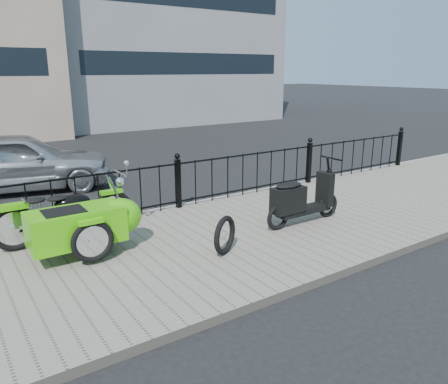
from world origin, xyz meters
TOP-DOWN VIEW (x-y plane):
  - ground at (0.00, 0.00)m, footprint 120.00×120.00m
  - sidewalk at (0.00, -0.50)m, footprint 30.00×3.80m
  - curb at (0.00, 1.44)m, footprint 30.00×0.10m
  - iron_fence at (0.00, 1.30)m, footprint 14.11×0.11m
  - motorcycle_sidecar at (-2.14, 0.16)m, footprint 2.28×1.48m
  - scooter at (1.28, -0.73)m, footprint 1.65×0.48m
  - spare_tire at (-0.51, -1.06)m, footprint 0.55×0.35m
  - sedan_car at (-2.26, 4.82)m, footprint 4.32×2.52m

SIDE VIEW (x-z plane):
  - ground at x=0.00m, z-range 0.00..0.00m
  - sidewalk at x=0.00m, z-range 0.00..0.12m
  - curb at x=0.00m, z-range 0.00..0.12m
  - spare_tire at x=-0.51m, z-range 0.12..0.70m
  - scooter at x=1.28m, z-range 0.00..1.11m
  - iron_fence at x=0.00m, z-range 0.05..1.12m
  - motorcycle_sidecar at x=-2.14m, z-range 0.10..1.09m
  - sedan_car at x=-2.26m, z-range 0.00..1.38m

